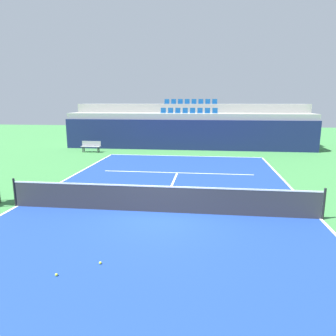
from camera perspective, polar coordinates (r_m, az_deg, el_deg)
ground_plane at (r=11.40m, az=-1.41°, el=-7.98°), size 80.00×80.00×0.00m
court_surface at (r=11.40m, az=-1.41°, el=-7.95°), size 11.00×24.00×0.01m
baseline_far at (r=22.94m, az=3.00°, el=2.18°), size 11.00×0.10×0.00m
sideline_left at (r=13.31m, az=-25.46°, el=-6.18°), size 0.10×24.00×0.00m
sideline_right at (r=11.92m, az=25.76°, el=-8.24°), size 0.10×24.00×0.00m
service_line_far at (r=17.51m, az=1.68°, el=-0.86°), size 8.26×0.10×0.00m
centre_service_line at (r=14.42m, az=0.47°, el=-3.64°), size 0.10×6.40×0.00m
back_wall at (r=25.72m, az=3.51°, el=5.92°), size 20.34×0.30×2.42m
stands_tier_lower at (r=27.04m, az=3.70°, el=6.73°), size 20.34×2.40×2.91m
stands_tier_upper at (r=29.40m, az=4.00°, el=7.86°), size 20.34×2.40×3.65m
seating_row_lower at (r=27.04m, az=3.76°, el=10.08°), size 4.79×0.44×0.44m
seating_row_upper at (r=29.42m, az=4.07°, el=11.66°), size 4.79×0.44×0.44m
tennis_net at (r=11.24m, az=-1.43°, el=-5.54°), size 11.08×0.08×1.07m
player_bench at (r=25.40m, az=-13.67°, el=3.93°), size 1.50×0.40×0.85m
tennis_ball_0 at (r=8.18m, az=-12.08°, el=-16.33°), size 0.07×0.07×0.07m
tennis_ball_1 at (r=7.96m, az=-19.43°, el=-17.63°), size 0.07×0.07×0.07m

